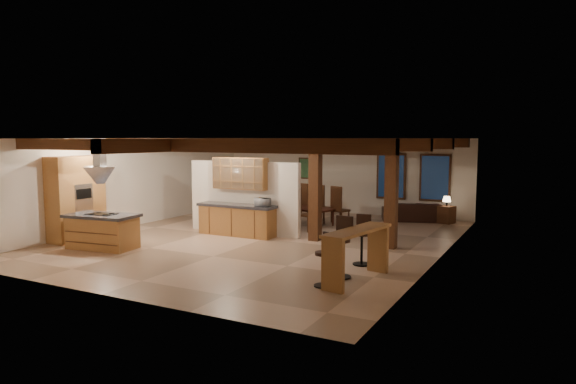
# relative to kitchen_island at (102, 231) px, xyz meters

# --- Properties ---
(ground) EXTENTS (12.00, 12.00, 0.00)m
(ground) POSITION_rel_kitchen_island_xyz_m (3.14, 3.08, -0.47)
(ground) COLOR tan
(ground) RESTS_ON ground
(room_walls) EXTENTS (12.00, 12.00, 12.00)m
(room_walls) POSITION_rel_kitchen_island_xyz_m (3.14, 3.08, 1.31)
(room_walls) COLOR white
(room_walls) RESTS_ON ground
(ceiling_beams) EXTENTS (10.00, 12.00, 0.28)m
(ceiling_beams) POSITION_rel_kitchen_island_xyz_m (3.14, 3.08, 2.29)
(ceiling_beams) COLOR #361C0D
(ceiling_beams) RESTS_ON room_walls
(timber_posts) EXTENTS (2.50, 0.30, 2.90)m
(timber_posts) POSITION_rel_kitchen_island_xyz_m (5.64, 3.58, 1.30)
(timber_posts) COLOR #361C0D
(timber_posts) RESTS_ON ground
(partition_wall) EXTENTS (3.80, 0.18, 2.20)m
(partition_wall) POSITION_rel_kitchen_island_xyz_m (2.14, 3.58, 0.63)
(partition_wall) COLOR white
(partition_wall) RESTS_ON ground
(pantry_cabinet) EXTENTS (0.67, 1.60, 2.40)m
(pantry_cabinet) POSITION_rel_kitchen_island_xyz_m (-1.53, 0.48, 0.73)
(pantry_cabinet) COLOR olive
(pantry_cabinet) RESTS_ON ground
(back_counter) EXTENTS (2.50, 0.66, 0.94)m
(back_counter) POSITION_rel_kitchen_island_xyz_m (2.14, 3.19, 0.01)
(back_counter) COLOR olive
(back_counter) RESTS_ON ground
(upper_display_cabinet) EXTENTS (1.80, 0.36, 0.95)m
(upper_display_cabinet) POSITION_rel_kitchen_island_xyz_m (2.14, 3.39, 1.38)
(upper_display_cabinet) COLOR olive
(upper_display_cabinet) RESTS_ON partition_wall
(range_hood) EXTENTS (1.10, 1.10, 1.40)m
(range_hood) POSITION_rel_kitchen_island_xyz_m (0.00, 0.00, 1.32)
(range_hood) COLOR silver
(range_hood) RESTS_ON room_walls
(back_windows) EXTENTS (2.70, 0.07, 1.70)m
(back_windows) POSITION_rel_kitchen_island_xyz_m (5.94, 9.01, 1.03)
(back_windows) COLOR #361C0D
(back_windows) RESTS_ON room_walls
(framed_art) EXTENTS (0.65, 0.05, 0.85)m
(framed_art) POSITION_rel_kitchen_island_xyz_m (1.64, 9.02, 1.23)
(framed_art) COLOR #361C0D
(framed_art) RESTS_ON room_walls
(recessed_cans) EXTENTS (3.16, 2.46, 0.03)m
(recessed_cans) POSITION_rel_kitchen_island_xyz_m (0.61, 1.15, 2.40)
(recessed_cans) COLOR silver
(recessed_cans) RESTS_ON room_walls
(kitchen_island) EXTENTS (1.98, 1.22, 0.93)m
(kitchen_island) POSITION_rel_kitchen_island_xyz_m (0.00, 0.00, 0.00)
(kitchen_island) COLOR olive
(kitchen_island) RESTS_ON ground
(dining_table) EXTENTS (1.82, 1.30, 0.58)m
(dining_table) POSITION_rel_kitchen_island_xyz_m (3.24, 5.84, -0.18)
(dining_table) COLOR #411B10
(dining_table) RESTS_ON ground
(sofa) EXTENTS (2.40, 1.62, 0.65)m
(sofa) POSITION_rel_kitchen_island_xyz_m (6.20, 8.37, -0.14)
(sofa) COLOR black
(sofa) RESTS_ON ground
(microwave) EXTENTS (0.46, 0.34, 0.23)m
(microwave) POSITION_rel_kitchen_island_xyz_m (3.04, 3.19, 0.59)
(microwave) COLOR silver
(microwave) RESTS_ON back_counter
(bar_counter) EXTENTS (0.84, 2.11, 1.08)m
(bar_counter) POSITION_rel_kitchen_island_xyz_m (7.05, 0.16, 0.26)
(bar_counter) COLOR olive
(bar_counter) RESTS_ON ground
(side_table) EXTENTS (0.60, 0.60, 0.59)m
(side_table) POSITION_rel_kitchen_island_xyz_m (7.29, 8.36, -0.17)
(side_table) COLOR #361C0D
(side_table) RESTS_ON ground
(table_lamp) EXTENTS (0.28, 0.28, 0.33)m
(table_lamp) POSITION_rel_kitchen_island_xyz_m (7.29, 8.36, 0.36)
(table_lamp) COLOR black
(table_lamp) RESTS_ON side_table
(bar_stool_a) EXTENTS (0.39, 0.40, 1.06)m
(bar_stool_a) POSITION_rel_kitchen_island_xyz_m (6.61, -0.48, 0.07)
(bar_stool_a) COLOR black
(bar_stool_a) RESTS_ON ground
(bar_stool_b) EXTENTS (0.45, 0.45, 1.28)m
(bar_stool_b) POSITION_rel_kitchen_island_xyz_m (6.66, 0.28, 0.18)
(bar_stool_b) COLOR black
(bar_stool_b) RESTS_ON ground
(bar_stool_c) EXTENTS (0.40, 0.41, 1.16)m
(bar_stool_c) POSITION_rel_kitchen_island_xyz_m (6.67, 1.52, 0.12)
(bar_stool_c) COLOR black
(bar_stool_c) RESTS_ON ground
(dining_chairs) EXTENTS (2.57, 2.57, 1.32)m
(dining_chairs) POSITION_rel_kitchen_island_xyz_m (3.24, 5.84, 0.21)
(dining_chairs) COLOR #361C0D
(dining_chairs) RESTS_ON ground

